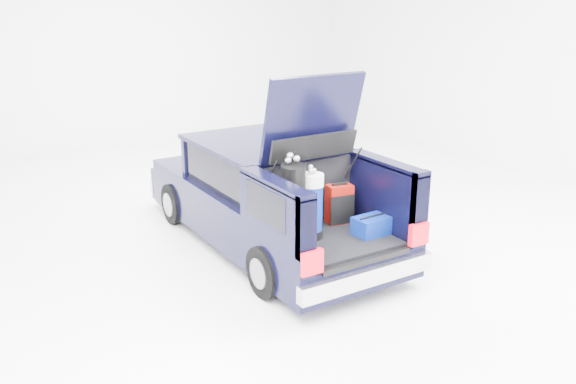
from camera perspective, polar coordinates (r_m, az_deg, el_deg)
ground at (r=8.60m, az=-1.76°, el=-4.80°), size 14.00×14.00×0.00m
car at (r=8.45m, az=-2.16°, el=-0.35°), size 1.87×4.65×2.47m
red_suitcase at (r=7.61m, az=4.84°, el=-1.13°), size 0.34×0.25×0.52m
black_golf_bag at (r=6.97m, az=0.42°, el=-0.97°), size 0.40×0.44×1.03m
blue_golf_bag at (r=7.07m, az=2.27°, el=-1.27°), size 0.34×0.34×0.88m
blue_duffel at (r=7.35m, az=7.90°, el=-3.09°), size 0.46×0.31×0.24m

